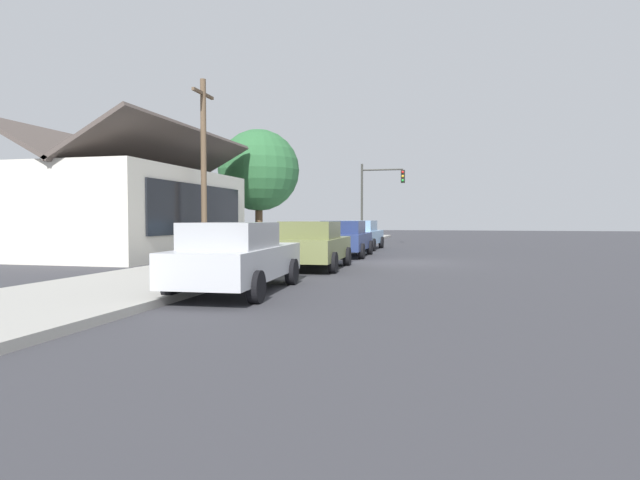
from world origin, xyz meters
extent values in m
plane|color=#38383D|center=(0.00, 0.00, 0.00)|extent=(120.00, 120.00, 0.00)
cube|color=#A3A099|center=(0.00, 5.60, 0.08)|extent=(60.00, 4.20, 0.16)
cube|color=silver|center=(-9.06, 2.85, 0.68)|extent=(4.97, 2.05, 0.70)
cube|color=#A0A2A6|center=(-9.54, 2.82, 1.31)|extent=(2.43, 1.69, 0.56)
cylinder|color=black|center=(-7.60, 3.82, 0.33)|extent=(0.67, 0.26, 0.66)
cylinder|color=black|center=(-7.50, 2.06, 0.33)|extent=(0.67, 0.26, 0.66)
cylinder|color=black|center=(-10.62, 3.64, 0.33)|extent=(0.67, 0.26, 0.66)
cylinder|color=black|center=(-10.51, 1.88, 0.33)|extent=(0.67, 0.26, 0.66)
cube|color=olive|center=(-3.20, 2.60, 0.68)|extent=(4.53, 2.00, 0.70)
cube|color=#61683C|center=(-3.64, 2.58, 1.31)|extent=(2.20, 1.70, 0.56)
cylinder|color=black|center=(-1.84, 3.57, 0.33)|extent=(0.67, 0.24, 0.66)
cylinder|color=black|center=(-1.78, 1.72, 0.33)|extent=(0.67, 0.24, 0.66)
cylinder|color=black|center=(-4.61, 3.48, 0.33)|extent=(0.67, 0.24, 0.66)
cylinder|color=black|center=(-4.55, 1.63, 0.33)|extent=(0.67, 0.24, 0.66)
cube|color=navy|center=(2.75, 2.67, 0.68)|extent=(4.69, 1.98, 0.70)
cube|color=navy|center=(2.29, 2.66, 1.31)|extent=(2.27, 1.69, 0.56)
cylinder|color=black|center=(4.17, 3.64, 0.33)|extent=(0.67, 0.24, 0.66)
cylinder|color=black|center=(4.22, 1.78, 0.33)|extent=(0.67, 0.24, 0.66)
cylinder|color=black|center=(1.29, 3.56, 0.33)|extent=(0.67, 0.24, 0.66)
cylinder|color=black|center=(1.34, 1.71, 0.33)|extent=(0.67, 0.24, 0.66)
cube|color=#8CB7E0|center=(8.35, 2.88, 0.68)|extent=(4.84, 1.92, 0.70)
cube|color=#779CBE|center=(7.86, 2.89, 1.31)|extent=(2.34, 1.65, 0.56)
cylinder|color=black|center=(9.85, 3.76, 0.33)|extent=(0.66, 0.23, 0.66)
cylinder|color=black|center=(9.82, 1.94, 0.33)|extent=(0.66, 0.23, 0.66)
cylinder|color=black|center=(6.87, 3.82, 0.33)|extent=(0.66, 0.23, 0.66)
cylinder|color=black|center=(6.84, 1.99, 0.33)|extent=(0.66, 0.23, 0.66)
cube|color=silver|center=(0.98, 12.00, 1.92)|extent=(10.57, 6.22, 3.83)
cube|color=black|center=(0.98, 8.85, 2.11)|extent=(8.46, 0.08, 2.15)
cube|color=#514742|center=(0.98, 10.45, 4.66)|extent=(11.17, 3.40, 1.91)
cube|color=#514742|center=(0.98, 13.55, 4.66)|extent=(11.17, 3.40, 1.91)
cylinder|color=brown|center=(9.16, 9.15, 1.62)|extent=(0.44, 0.44, 3.24)
sphere|color=#2D6638|center=(9.16, 9.15, 4.56)|extent=(4.80, 4.80, 4.80)
cylinder|color=#383833|center=(13.09, 3.60, 2.60)|extent=(0.14, 0.14, 5.20)
cylinder|color=#383833|center=(13.09, 2.30, 4.80)|extent=(0.10, 2.60, 0.10)
cube|color=black|center=(13.09, 1.00, 4.35)|extent=(0.28, 0.24, 0.80)
sphere|color=red|center=(12.94, 1.00, 4.61)|extent=(0.16, 0.16, 0.16)
sphere|color=yellow|center=(12.94, 1.00, 4.35)|extent=(0.16, 0.16, 0.16)
sphere|color=green|center=(12.94, 1.00, 4.09)|extent=(0.16, 0.16, 0.16)
cylinder|color=brown|center=(0.06, 8.20, 3.75)|extent=(0.24, 0.24, 7.50)
cube|color=brown|center=(0.06, 8.20, 6.90)|extent=(1.80, 0.12, 0.12)
cylinder|color=red|center=(-1.13, 4.20, 0.44)|extent=(0.22, 0.22, 0.55)
sphere|color=red|center=(-1.13, 4.20, 0.78)|extent=(0.18, 0.18, 0.18)
camera|label=1|loc=(-20.16, -1.78, 1.66)|focal=29.35mm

